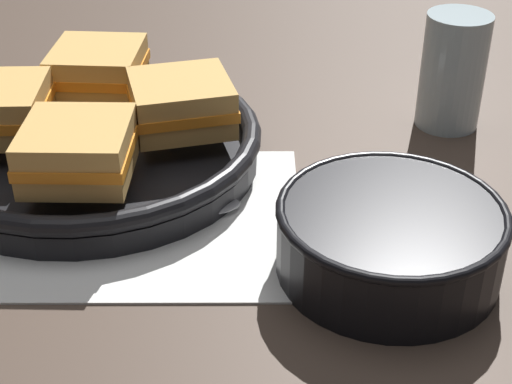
{
  "coord_description": "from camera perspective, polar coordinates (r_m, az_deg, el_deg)",
  "views": [
    {
      "loc": [
        -0.02,
        -0.57,
        0.39
      ],
      "look_at": [
        0.02,
        -0.01,
        0.03
      ],
      "focal_mm": 55.0,
      "sensor_mm": 36.0,
      "label": 1
    }
  ],
  "objects": [
    {
      "name": "skillet",
      "position": [
        0.77,
        -11.83,
        3.26
      ],
      "size": [
        0.45,
        0.32,
        0.04
      ],
      "color": "black",
      "rests_on": "ground_plane"
    },
    {
      "name": "napkin",
      "position": [
        0.69,
        -8.16,
        -1.76
      ],
      "size": [
        0.29,
        0.25,
        0.0
      ],
      "color": "white",
      "rests_on": "ground_plane"
    },
    {
      "name": "sandwich_near_right",
      "position": [
        0.67,
        -12.83,
        2.97
      ],
      "size": [
        0.1,
        0.1,
        0.05
      ],
      "rotation": [
        0.0,
        0.0,
        6.2
      ],
      "color": "tan",
      "rests_on": "skillet"
    },
    {
      "name": "sandwich_far_left",
      "position": [
        0.74,
        -5.46,
        6.48
      ],
      "size": [
        0.11,
        0.11,
        0.05
      ],
      "rotation": [
        0.0,
        0.0,
        8.04
      ],
      "color": "tan",
      "rests_on": "skillet"
    },
    {
      "name": "spoon",
      "position": [
        0.69,
        -5.09,
        -1.21
      ],
      "size": [
        0.16,
        0.04,
        0.01
      ],
      "rotation": [
        0.0,
        0.0,
        0.14
      ],
      "color": "#9E9EA3",
      "rests_on": "napkin"
    },
    {
      "name": "soup_bowl",
      "position": [
        0.62,
        9.7,
        -3.07
      ],
      "size": [
        0.18,
        0.18,
        0.06
      ],
      "color": "black",
      "rests_on": "ground_plane"
    },
    {
      "name": "drinking_glass",
      "position": [
        0.84,
        14.12,
        8.52
      ],
      "size": [
        0.07,
        0.07,
        0.12
      ],
      "color": "silver",
      "rests_on": "ground_plane"
    },
    {
      "name": "ground_plane",
      "position": [
        0.69,
        -1.72,
        -1.95
      ],
      "size": [
        4.0,
        4.0,
        0.0
      ],
      "primitive_type": "plane",
      "color": "#47382D"
    },
    {
      "name": "sandwich_far_right",
      "position": [
        0.83,
        -11.41,
        8.76
      ],
      "size": [
        0.1,
        0.1,
        0.05
      ],
      "rotation": [
        0.0,
        0.0,
        9.29
      ],
      "color": "tan",
      "rests_on": "skillet"
    }
  ]
}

